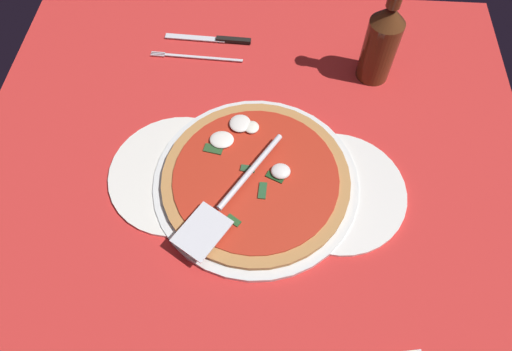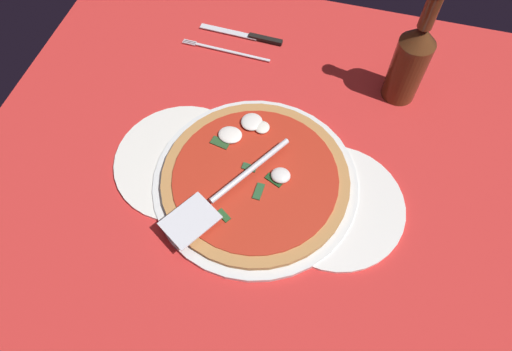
% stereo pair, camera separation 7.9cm
% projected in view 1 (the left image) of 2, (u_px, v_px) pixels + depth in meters
% --- Properties ---
extents(ground_plane, '(1.04, 1.04, 0.01)m').
position_uv_depth(ground_plane, '(248.00, 185.00, 0.82)').
color(ground_plane, red).
extents(checker_pattern, '(1.04, 1.04, 0.00)m').
position_uv_depth(checker_pattern, '(248.00, 183.00, 0.81)').
color(checker_pattern, white).
rests_on(checker_pattern, ground_plane).
extents(pizza_pan, '(0.37, 0.37, 0.01)m').
position_uv_depth(pizza_pan, '(256.00, 180.00, 0.81)').
color(pizza_pan, silver).
rests_on(pizza_pan, ground_plane).
extents(dinner_plate_left, '(0.25, 0.25, 0.01)m').
position_uv_depth(dinner_plate_left, '(178.00, 173.00, 0.82)').
color(dinner_plate_left, white).
rests_on(dinner_plate_left, ground_plane).
extents(dinner_plate_right, '(0.25, 0.25, 0.01)m').
position_uv_depth(dinner_plate_right, '(337.00, 191.00, 0.80)').
color(dinner_plate_right, white).
rests_on(dinner_plate_right, ground_plane).
extents(pizza, '(0.33, 0.33, 0.03)m').
position_uv_depth(pizza, '(256.00, 175.00, 0.80)').
color(pizza, '#B77E44').
rests_on(pizza, pizza_pan).
extents(pizza_server, '(0.17, 0.24, 0.01)m').
position_uv_depth(pizza_server, '(228.00, 200.00, 0.75)').
color(pizza_server, silver).
rests_on(pizza_server, pizza).
extents(place_setting_far, '(0.22, 0.13, 0.01)m').
position_uv_depth(place_setting_far, '(207.00, 49.00, 0.98)').
color(place_setting_far, white).
rests_on(place_setting_far, ground_plane).
extents(beer_bottle, '(0.07, 0.07, 0.25)m').
position_uv_depth(beer_bottle, '(382.00, 41.00, 0.86)').
color(beer_bottle, '#522C15').
rests_on(beer_bottle, ground_plane).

